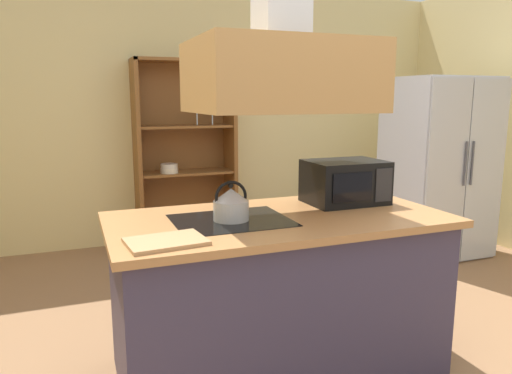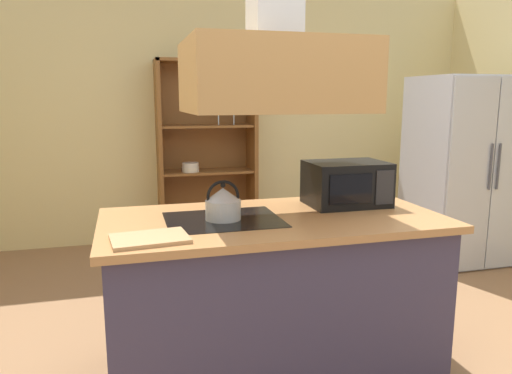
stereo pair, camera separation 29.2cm
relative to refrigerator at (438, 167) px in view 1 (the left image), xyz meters
name	(u,v)px [view 1 (the left image)]	position (x,y,z in m)	size (l,w,h in m)	color
wall_back	(189,115)	(-2.13, 1.45, 0.49)	(6.00, 0.12, 2.70)	#E8D28A
kitchen_island	(278,293)	(-2.31, -1.38, -0.41)	(1.83, 0.91, 0.90)	#3C354C
range_hood	(281,54)	(-2.31, -1.38, 0.89)	(0.90, 0.70, 1.24)	#BA8648
refrigerator	(438,167)	(0.00, 0.00, 0.00)	(0.90, 0.77, 1.73)	#B9BBC2
dish_cabinet	(185,164)	(-2.24, 1.23, -0.01)	(1.02, 0.40, 1.91)	brown
kettle	(231,204)	(-2.58, -1.38, 0.12)	(0.19, 0.19, 0.21)	beige
cutting_board	(166,241)	(-2.98, -1.66, 0.05)	(0.34, 0.24, 0.02)	tan
microwave	(345,182)	(-1.80, -1.22, 0.17)	(0.46, 0.35, 0.26)	black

